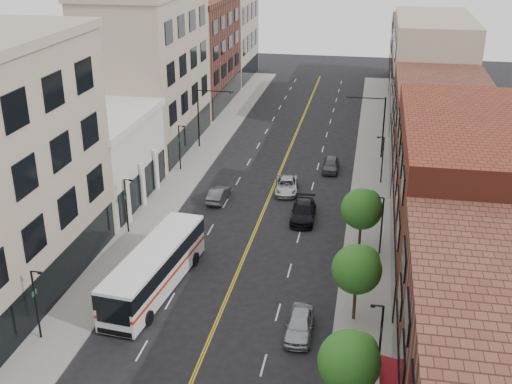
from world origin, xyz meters
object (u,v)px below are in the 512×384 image
Objects in this scene: city_bus at (155,266)px; car_lane_c at (331,164)px; car_parked_far at (299,325)px; car_lane_behind at (219,194)px; car_lane_b at (287,186)px; car_lane_a at (303,212)px.

city_bus is 3.07× the size of car_lane_c.
city_bus reaches higher than car_parked_far.
car_parked_far reaches higher than car_lane_behind.
car_parked_far is 24.71m from car_lane_b.
car_lane_a is 13.28m from car_lane_c.
city_bus is 3.20× the size of car_lane_behind.
car_parked_far is 1.08× the size of car_lane_behind.
car_lane_a is 6.76m from car_lane_b.
city_bus is at bearing -111.82° from car_lane_c.
car_lane_a is (8.77, -2.78, 0.09)m from car_lane_behind.
car_lane_c is (4.00, 6.90, 0.05)m from car_lane_b.
car_lane_behind is 0.78× the size of car_lane_a.
city_bus reaches higher than car_lane_behind.
car_parked_far is 0.84× the size of car_lane_a.
car_parked_far is 18.13m from car_lane_a.
car_parked_far is (11.30, -3.73, -1.20)m from city_bus.
car_lane_a is 1.23× the size of car_lane_c.
car_lane_c is at bearing 81.74° from car_lane_a.
city_bus is at bearing -115.31° from car_lane_b.
car_lane_b is at bearing 99.22° from car_parked_far.
car_lane_c is at bearing 89.74° from car_parked_far.
city_bus is 11.96m from car_parked_far.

